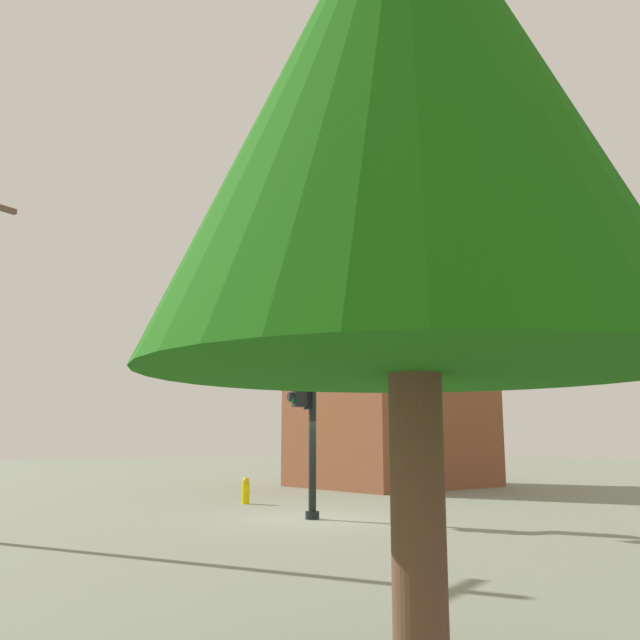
{
  "coord_description": "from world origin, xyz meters",
  "views": [
    {
      "loc": [
        14.13,
        -11.2,
        2.0
      ],
      "look_at": [
        -0.14,
        0.37,
        5.28
      ],
      "focal_mm": 37.92,
      "sensor_mm": 36.0,
      "label": 1
    }
  ],
  "objects_px": {
    "signal_pole_assembly": "(335,325)",
    "tree_near": "(408,91)",
    "brick_building": "(391,401)",
    "fire_hydrant": "(246,491)"
  },
  "relations": [
    {
      "from": "fire_hydrant",
      "to": "tree_near",
      "type": "relative_size",
      "value": 0.12
    },
    {
      "from": "fire_hydrant",
      "to": "brick_building",
      "type": "xyz_separation_m",
      "value": [
        -2.95,
        9.61,
        3.36
      ]
    },
    {
      "from": "signal_pole_assembly",
      "to": "brick_building",
      "type": "bearing_deg",
      "value": 129.48
    },
    {
      "from": "signal_pole_assembly",
      "to": "brick_building",
      "type": "xyz_separation_m",
      "value": [
        -9.13,
        11.09,
        -1.06
      ]
    },
    {
      "from": "signal_pole_assembly",
      "to": "tree_near",
      "type": "xyz_separation_m",
      "value": [
        9.47,
        -7.32,
        -0.3
      ]
    },
    {
      "from": "signal_pole_assembly",
      "to": "brick_building",
      "type": "distance_m",
      "value": 14.4
    },
    {
      "from": "fire_hydrant",
      "to": "brick_building",
      "type": "bearing_deg",
      "value": 107.07
    },
    {
      "from": "signal_pole_assembly",
      "to": "tree_near",
      "type": "distance_m",
      "value": 11.97
    },
    {
      "from": "signal_pole_assembly",
      "to": "fire_hydrant",
      "type": "bearing_deg",
      "value": 166.6
    },
    {
      "from": "tree_near",
      "to": "brick_building",
      "type": "distance_m",
      "value": 26.18
    }
  ]
}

